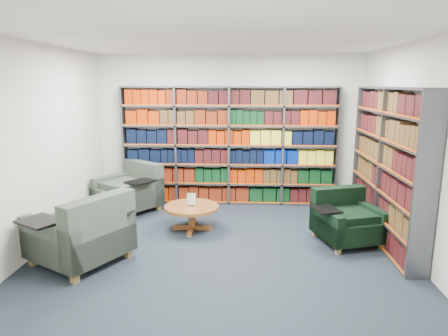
# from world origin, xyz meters

# --- Properties ---
(room_shell) EXTENTS (5.02, 5.02, 2.82)m
(room_shell) POSITION_xyz_m (0.00, 0.00, 1.40)
(room_shell) COLOR black
(room_shell) RESTS_ON ground
(bookshelf_back) EXTENTS (4.00, 0.28, 2.20)m
(bookshelf_back) POSITION_xyz_m (0.00, 2.34, 1.10)
(bookshelf_back) COLOR #47494F
(bookshelf_back) RESTS_ON ground
(bookshelf_right) EXTENTS (0.28, 2.50, 2.20)m
(bookshelf_right) POSITION_xyz_m (2.34, 0.60, 1.10)
(bookshelf_right) COLOR #47494F
(bookshelf_right) RESTS_ON ground
(chair_teal_left) EXTENTS (1.31, 1.31, 0.85)m
(chair_teal_left) POSITION_xyz_m (-1.74, 1.80, 0.34)
(chair_teal_left) COLOR #0C2231
(chair_teal_left) RESTS_ON ground
(chair_green_right) EXTENTS (1.08, 1.03, 0.75)m
(chair_green_right) POSITION_xyz_m (1.77, 0.52, 0.30)
(chair_green_right) COLOR black
(chair_green_right) RESTS_ON ground
(chair_teal_front) EXTENTS (1.38, 1.38, 0.92)m
(chair_teal_front) POSITION_xyz_m (-1.72, -0.43, 0.37)
(chair_teal_front) COLOR #0C2231
(chair_teal_front) RESTS_ON ground
(coffee_table) EXTENTS (0.85, 0.85, 0.59)m
(coffee_table) POSITION_xyz_m (-0.52, 0.81, 0.32)
(coffee_table) COLOR brown
(coffee_table) RESTS_ON ground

